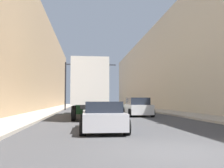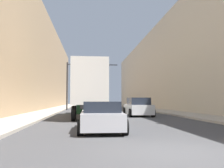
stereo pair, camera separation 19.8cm
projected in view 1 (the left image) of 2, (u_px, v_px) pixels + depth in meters
name	position (u px, v px, depth m)	size (l,w,h in m)	color
ground_plane	(178.00, 153.00, 6.65)	(200.00, 200.00, 0.00)	#424244
sidewalk_right	(147.00, 109.00, 37.16)	(2.83, 80.00, 0.15)	#B2A899
sidewalk_left	(54.00, 109.00, 35.67)	(2.83, 80.00, 0.15)	#B2A899
building_right	(175.00, 67.00, 38.05)	(6.00, 80.00, 13.04)	beige
building_left	(24.00, 60.00, 35.64)	(6.00, 80.00, 14.16)	tan
semi_truck	(88.00, 89.00, 21.39)	(2.43, 11.97, 4.17)	silver
sedan_car	(102.00, 116.00, 11.45)	(2.01, 4.45, 1.34)	#B7B7BC
suv_car	(137.00, 107.00, 22.11)	(2.13, 4.56, 1.61)	silver
traffic_signal_gantry	(79.00, 76.00, 35.84)	(7.34, 0.35, 6.83)	black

